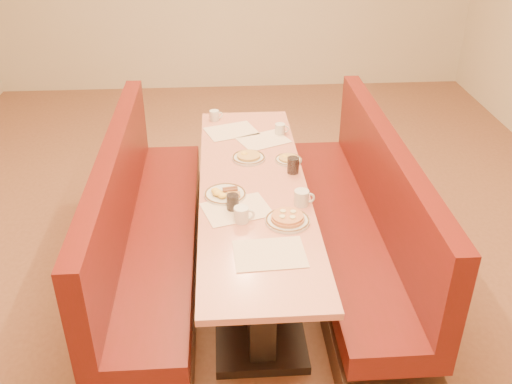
{
  "coord_description": "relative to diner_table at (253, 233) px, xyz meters",
  "views": [
    {
      "loc": [
        -0.2,
        -3.24,
        2.59
      ],
      "look_at": [
        0.0,
        -0.26,
        0.85
      ],
      "focal_mm": 40.0,
      "sensor_mm": 36.0,
      "label": 1
    }
  ],
  "objects": [
    {
      "name": "coffee_mug_d",
      "position": [
        -0.25,
        1.1,
        0.42
      ],
      "size": [
        0.11,
        0.08,
        0.08
      ],
      "rotation": [
        0.0,
        0.0,
        0.12
      ],
      "color": "silver",
      "rests_on": "diner_table"
    },
    {
      "name": "extra_plate_far",
      "position": [
        -0.01,
        0.38,
        0.39
      ],
      "size": [
        0.24,
        0.24,
        0.05
      ],
      "rotation": [
        0.0,
        0.0,
        -0.1
      ],
      "color": "silver",
      "rests_on": "diner_table"
    },
    {
      "name": "coffee_mug_a",
      "position": [
        0.28,
        -0.26,
        0.43
      ],
      "size": [
        0.13,
        0.09,
        0.1
      ],
      "rotation": [
        0.0,
        0.0,
        -0.1
      ],
      "color": "silver",
      "rests_on": "diner_table"
    },
    {
      "name": "coffee_mug_c",
      "position": [
        0.26,
        0.79,
        0.42
      ],
      "size": [
        0.11,
        0.08,
        0.08
      ],
      "rotation": [
        0.0,
        0.0,
        -0.11
      ],
      "color": "silver",
      "rests_on": "diner_table"
    },
    {
      "name": "booth_left",
      "position": [
        -0.73,
        0.0,
        -0.01
      ],
      "size": [
        0.55,
        2.5,
        1.05
      ],
      "color": "#4C3326",
      "rests_on": "ground"
    },
    {
      "name": "coffee_mug_b",
      "position": [
        -0.09,
        -0.43,
        0.42
      ],
      "size": [
        0.12,
        0.09,
        0.09
      ],
      "rotation": [
        0.0,
        0.0,
        -0.04
      ],
      "color": "silver",
      "rests_on": "diner_table"
    },
    {
      "name": "soda_tumbler_mid",
      "position": [
        0.28,
        0.16,
        0.43
      ],
      "size": [
        0.08,
        0.08,
        0.11
      ],
      "color": "black",
      "rests_on": "diner_table"
    },
    {
      "name": "diner_table",
      "position": [
        0.0,
        0.0,
        0.0
      ],
      "size": [
        0.7,
        2.5,
        0.75
      ],
      "color": "black",
      "rests_on": "ground"
    },
    {
      "name": "placemat_far_right",
      "position": [
        0.12,
        0.68,
        0.38
      ],
      "size": [
        0.44,
        0.39,
        0.0
      ],
      "primitive_type": "cube",
      "rotation": [
        0.0,
        0.0,
        0.43
      ],
      "color": "#F8E1C2",
      "rests_on": "diner_table"
    },
    {
      "name": "pancake_plate",
      "position": [
        0.17,
        -0.45,
        0.4
      ],
      "size": [
        0.26,
        0.26,
        0.06
      ],
      "rotation": [
        0.0,
        0.0,
        0.17
      ],
      "color": "silver",
      "rests_on": "diner_table"
    },
    {
      "name": "placemat_near_left",
      "position": [
        -0.12,
        -0.3,
        0.38
      ],
      "size": [
        0.46,
        0.4,
        0.0
      ],
      "primitive_type": "cube",
      "rotation": [
        0.0,
        0.0,
        0.3
      ],
      "color": "#F8E1C2",
      "rests_on": "diner_table"
    },
    {
      "name": "placemat_near_right",
      "position": [
        0.04,
        -0.76,
        0.38
      ],
      "size": [
        0.4,
        0.31,
        0.0
      ],
      "primitive_type": "cube",
      "rotation": [
        0.0,
        0.0,
        0.05
      ],
      "color": "#F8E1C2",
      "rests_on": "diner_table"
    },
    {
      "name": "booth_right",
      "position": [
        0.73,
        0.0,
        -0.01
      ],
      "size": [
        0.55,
        2.5,
        1.05
      ],
      "color": "#4C3326",
      "rests_on": "ground"
    },
    {
      "name": "extra_plate_mid",
      "position": [
        0.27,
        0.33,
        0.39
      ],
      "size": [
        0.19,
        0.19,
        0.04
      ],
      "rotation": [
        0.0,
        0.0,
        0.06
      ],
      "color": "silver",
      "rests_on": "diner_table"
    },
    {
      "name": "placemat_far_left",
      "position": [
        -0.12,
        0.87,
        0.38
      ],
      "size": [
        0.45,
        0.39,
        0.0
      ],
      "primitive_type": "cube",
      "rotation": [
        0.0,
        0.0,
        0.33
      ],
      "color": "#F8E1C2",
      "rests_on": "diner_table"
    },
    {
      "name": "ground",
      "position": [
        0.0,
        0.0,
        -0.37
      ],
      "size": [
        8.0,
        8.0,
        0.0
      ],
      "primitive_type": "plane",
      "color": "#9E6647",
      "rests_on": "ground"
    },
    {
      "name": "soda_tumbler_near",
      "position": [
        -0.14,
        -0.29,
        0.43
      ],
      "size": [
        0.07,
        0.07,
        0.1
      ],
      "color": "black",
      "rests_on": "diner_table"
    },
    {
      "name": "eggs_plate",
      "position": [
        -0.19,
        -0.13,
        0.39
      ],
      "size": [
        0.27,
        0.27,
        0.05
      ],
      "rotation": [
        0.0,
        0.0,
        0.02
      ],
      "color": "silver",
      "rests_on": "diner_table"
    }
  ]
}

